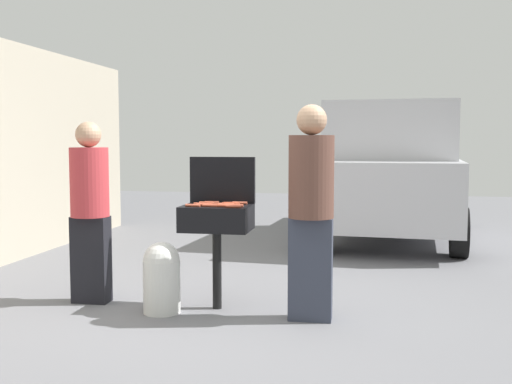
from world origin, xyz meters
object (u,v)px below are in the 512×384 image
hot_dog_1 (204,205)px  parked_minivan (392,171)px  hot_dog_4 (201,204)px  hot_dog_14 (193,205)px  hot_dog_13 (233,205)px  hot_dog_5 (212,202)px  hot_dog_9 (210,206)px  hot_dog_7 (240,203)px  hot_dog_6 (215,204)px  person_right (311,204)px  hot_dog_12 (224,206)px  hot_dog_2 (230,204)px  hot_dog_10 (231,203)px  person_left (90,205)px  hot_dog_8 (236,206)px  hot_dog_3 (207,203)px  bbq_grill (217,222)px  hot_dog_11 (233,206)px  propane_tank (162,276)px  hot_dog_0 (226,205)px

hot_dog_1 → parked_minivan: bearing=68.7°
hot_dog_4 → parked_minivan: size_ratio=0.03×
hot_dog_14 → hot_dog_13: bearing=22.7°
hot_dog_5 → hot_dog_9: (0.05, -0.27, 0.00)m
hot_dog_7 → hot_dog_9: bearing=-128.2°
hot_dog_6 → parked_minivan: (1.68, 4.42, 0.09)m
hot_dog_1 → person_right: person_right is taller
hot_dog_13 → parked_minivan: bearing=71.0°
hot_dog_1 → hot_dog_12: bearing=-10.2°
hot_dog_2 → hot_dog_10: (0.01, 0.03, 0.00)m
hot_dog_1 → hot_dog_13: bearing=18.6°
hot_dog_2 → hot_dog_6: bearing=-151.5°
hot_dog_9 → person_right: person_right is taller
person_left → hot_dog_2: bearing=12.2°
hot_dog_8 → hot_dog_9: size_ratio=1.00×
hot_dog_14 → parked_minivan: parked_minivan is taller
hot_dog_3 → person_left: person_left is taller
hot_dog_1 → hot_dog_14: (-0.08, -0.05, 0.00)m
bbq_grill → hot_dog_4: (-0.13, -0.03, 0.16)m
hot_dog_11 → hot_dog_13: bearing=105.2°
hot_dog_9 → propane_tank: bearing=-168.7°
hot_dog_6 → propane_tank: size_ratio=0.21×
bbq_grill → hot_dog_1: bearing=-134.5°
propane_tank → bbq_grill: bearing=26.8°
bbq_grill → hot_dog_12: bearing=-52.0°
hot_dog_0 → hot_dog_3: size_ratio=1.00×
hot_dog_4 → person_right: (0.98, -0.16, 0.03)m
hot_dog_12 → hot_dog_13: same height
hot_dog_1 → hot_dog_2: (0.20, 0.14, 0.00)m
hot_dog_7 → hot_dog_9: same height
hot_dog_0 → person_right: 0.76m
bbq_grill → person_right: person_right is taller
hot_dog_12 → bbq_grill: bearing=128.0°
hot_dog_5 → hot_dog_1: bearing=-94.1°
hot_dog_4 → hot_dog_6: size_ratio=1.00×
hot_dog_6 → hot_dog_8: (0.21, -0.08, 0.00)m
person_left → hot_dog_7: bearing=15.2°
hot_dog_5 → parked_minivan: (1.74, 4.27, 0.09)m
hot_dog_7 → hot_dog_11: size_ratio=1.00×
hot_dog_8 → hot_dog_14: same height
hot_dog_5 → parked_minivan: bearing=67.8°
hot_dog_0 → hot_dog_7: size_ratio=1.00×
bbq_grill → hot_dog_14: hot_dog_14 is taller
hot_dog_3 → hot_dog_7: (0.29, 0.05, 0.00)m
hot_dog_1 → hot_dog_14: same height
hot_dog_10 → hot_dog_12: size_ratio=1.00×
hot_dog_1 → hot_dog_4: (-0.04, 0.06, 0.00)m
hot_dog_8 → hot_dog_12: (-0.09, -0.03, 0.00)m
hot_dog_2 → hot_dog_1: bearing=-143.8°
hot_dog_4 → propane_tank: hot_dog_4 is taller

